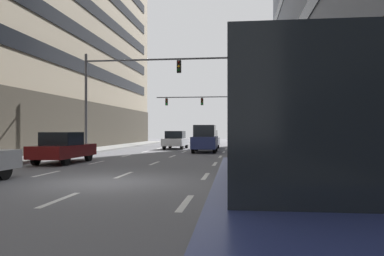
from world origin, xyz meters
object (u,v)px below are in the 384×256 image
(car_driving_3, at_px, (176,140))
(car_parked_1, at_px, (271,164))
(car_driving_4, at_px, (63,148))
(traffic_signal_1, at_px, (220,106))
(traffic_signal_0, at_px, (145,79))
(car_parked_0, at_px, (331,199))
(car_driving_0, at_px, (208,140))
(car_driving_2, at_px, (205,139))

(car_driving_3, height_order, car_parked_1, car_parked_1)
(car_driving_4, distance_m, car_parked_1, 12.81)
(traffic_signal_1, bearing_deg, car_driving_4, -104.36)
(car_driving_3, bearing_deg, traffic_signal_0, -95.92)
(car_driving_3, bearing_deg, traffic_signal_1, 72.17)
(car_parked_0, distance_m, traffic_signal_1, 40.51)
(traffic_signal_0, bearing_deg, traffic_signal_1, 77.08)
(car_driving_3, bearing_deg, car_driving_0, 13.52)
(car_driving_4, height_order, traffic_signal_1, traffic_signal_1)
(traffic_signal_1, bearing_deg, traffic_signal_0, -102.92)
(car_driving_4, bearing_deg, traffic_signal_0, 72.06)
(car_driving_0, bearing_deg, car_driving_4, -110.89)
(car_driving_0, height_order, car_parked_0, car_parked_0)
(car_parked_1, relative_size, traffic_signal_0, 0.37)
(car_driving_2, xyz_separation_m, traffic_signal_0, (-3.87, -2.95, 4.14))
(car_driving_4, bearing_deg, car_parked_0, -56.92)
(car_driving_2, bearing_deg, traffic_signal_0, -142.71)
(car_driving_0, relative_size, car_parked_1, 0.98)
(car_driving_2, xyz_separation_m, traffic_signal_1, (0.33, 15.36, 3.44))
(car_driving_2, bearing_deg, car_driving_3, 122.58)
(traffic_signal_0, bearing_deg, car_parked_0, -71.73)
(car_parked_0, bearing_deg, car_driving_3, 102.24)
(car_driving_0, xyz_separation_m, traffic_signal_1, (0.56, 9.88, 3.65))
(car_parked_0, bearing_deg, car_parked_1, 90.00)
(car_parked_1, bearing_deg, traffic_signal_1, 95.11)
(traffic_signal_0, bearing_deg, car_driving_0, 66.66)
(car_driving_4, xyz_separation_m, traffic_signal_1, (6.54, 25.54, 3.69))
(car_driving_2, bearing_deg, car_parked_0, -82.28)
(car_driving_4, bearing_deg, traffic_signal_1, 75.64)
(car_driving_0, xyz_separation_m, car_parked_1, (3.61, -24.16, 0.02))
(traffic_signal_1, bearing_deg, car_driving_2, -91.22)
(car_driving_0, distance_m, car_driving_4, 16.77)
(car_parked_0, bearing_deg, car_driving_4, 123.08)
(car_driving_2, xyz_separation_m, car_driving_4, (-6.21, -10.18, -0.25))
(car_parked_1, xyz_separation_m, traffic_signal_1, (-3.05, 34.03, 3.63))
(car_driving_0, xyz_separation_m, car_parked_0, (3.61, -30.38, 0.28))
(car_parked_1, bearing_deg, car_driving_3, 105.34)
(car_parked_1, bearing_deg, car_parked_0, -90.00)
(car_driving_0, relative_size, traffic_signal_0, 0.36)
(car_parked_0, bearing_deg, traffic_signal_1, 94.33)
(car_parked_1, bearing_deg, car_driving_0, 98.49)
(car_driving_3, distance_m, car_parked_1, 24.34)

